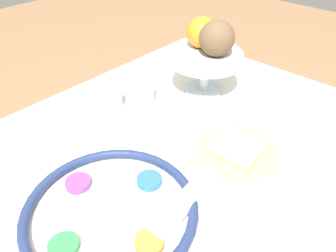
% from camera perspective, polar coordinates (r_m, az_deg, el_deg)
% --- Properties ---
extents(seder_plate, '(0.33, 0.33, 0.03)m').
position_cam_1_polar(seder_plate, '(0.65, -9.94, -14.35)').
color(seder_plate, silver).
rests_on(seder_plate, dining_table).
extents(fruit_stand, '(0.21, 0.21, 0.13)m').
position_cam_1_polar(fruit_stand, '(0.97, 6.56, 11.32)').
color(fruit_stand, silver).
rests_on(fruit_stand, dining_table).
extents(orange_fruit, '(0.09, 0.09, 0.09)m').
position_cam_1_polar(orange_fruit, '(0.97, 5.91, 15.90)').
color(orange_fruit, orange).
rests_on(orange_fruit, fruit_stand).
extents(coconut, '(0.10, 0.10, 0.10)m').
position_cam_1_polar(coconut, '(0.92, 8.49, 14.88)').
color(coconut, brown).
rests_on(coconut, fruit_stand).
extents(bread_plate, '(0.19, 0.19, 0.02)m').
position_cam_1_polar(bread_plate, '(0.79, 11.86, -4.11)').
color(bread_plate, tan).
rests_on(bread_plate, dining_table).
extents(napkin_roll, '(0.19, 0.06, 0.04)m').
position_cam_1_polar(napkin_roll, '(0.65, 2.91, -13.13)').
color(napkin_roll, white).
rests_on(napkin_roll, dining_table).
extents(cup_near, '(0.07, 0.07, 0.07)m').
position_cam_1_polar(cup_near, '(0.92, -10.28, 4.89)').
color(cup_near, silver).
rests_on(cup_near, dining_table).
extents(cup_mid, '(0.07, 0.07, 0.07)m').
position_cam_1_polar(cup_mid, '(1.16, 3.23, 12.49)').
color(cup_mid, silver).
rests_on(cup_mid, dining_table).
extents(cup_far, '(0.07, 0.07, 0.07)m').
position_cam_1_polar(cup_far, '(0.94, -4.59, 6.06)').
color(cup_far, silver).
rests_on(cup_far, dining_table).
extents(spoon, '(0.14, 0.02, 0.01)m').
position_cam_1_polar(spoon, '(0.64, 4.80, -16.80)').
color(spoon, silver).
rests_on(spoon, dining_table).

